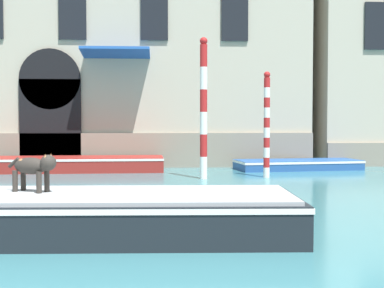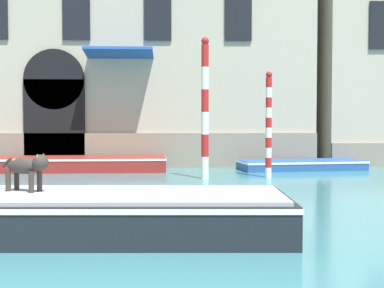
% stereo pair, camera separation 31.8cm
% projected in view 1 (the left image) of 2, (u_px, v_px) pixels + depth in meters
% --- Properties ---
extents(boat_foreground, '(7.19, 2.50, 0.70)m').
position_uv_depth(boat_foreground, '(74.00, 214.00, 8.47)').
color(boat_foreground, black).
rests_on(boat_foreground, ground_plane).
extents(dog_on_deck, '(0.86, 0.56, 0.63)m').
position_uv_depth(dog_on_deck, '(34.00, 167.00, 8.58)').
color(dog_on_deck, '#332D28').
rests_on(dog_on_deck, boat_foreground).
extents(boat_moored_near_palazzo, '(6.71, 2.09, 0.53)m').
position_uv_depth(boat_moored_near_palazzo, '(72.00, 164.00, 19.50)').
color(boat_moored_near_palazzo, maroon).
rests_on(boat_moored_near_palazzo, ground_plane).
extents(boat_moored_far, '(4.87, 2.33, 0.37)m').
position_uv_depth(boat_moored_far, '(298.00, 164.00, 20.31)').
color(boat_moored_far, '#234C8C').
rests_on(boat_moored_far, ground_plane).
extents(mooring_pole_0, '(0.24, 0.24, 4.48)m').
position_uv_depth(mooring_pole_0, '(204.00, 108.00, 16.88)').
color(mooring_pole_0, white).
rests_on(mooring_pole_0, ground_plane).
extents(mooring_pole_2, '(0.21, 0.21, 3.44)m').
position_uv_depth(mooring_pole_2, '(267.00, 124.00, 17.36)').
color(mooring_pole_2, white).
rests_on(mooring_pole_2, ground_plane).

